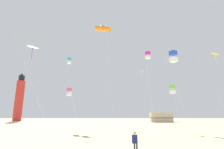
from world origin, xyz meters
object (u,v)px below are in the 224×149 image
kite_diamond_white (143,73)px  kite_box_magenta (149,55)px  kite_box_rainbow (70,92)px  kite_tube_orange (104,29)px  kite_flyer_standing (136,140)px  lighthouse_distant (20,98)px  rv_van_tan (162,117)px  kite_diamond_violet (33,50)px  kite_diamond_gold (216,57)px  kite_box_blue (174,56)px  kite_box_lime (173,89)px  kite_box_cyan (70,61)px

kite_diamond_white → kite_box_magenta: bearing=-85.4°
kite_box_rainbow → kite_box_magenta: size_ratio=0.51×
kite_box_rainbow → kite_tube_orange: 10.38m
kite_flyer_standing → lighthouse_distant: 60.71m
rv_van_tan → kite_diamond_white: bearing=-111.5°
kite_diamond_violet → kite_tube_orange: bearing=40.6°
kite_diamond_gold → kite_box_rainbow: size_ratio=1.64×
kite_box_magenta → kite_diamond_violet: (-13.54, -9.06, -2.62)m
kite_diamond_white → kite_tube_orange: bearing=-131.6°
kite_tube_orange → lighthouse_distant: 50.81m
kite_box_magenta → rv_van_tan: 30.56m
kite_diamond_white → kite_diamond_violet: size_ratio=1.09×
kite_diamond_gold → kite_diamond_white: (-7.76, 8.80, 0.05)m
kite_box_rainbow → kite_box_magenta: 13.16m
kite_flyer_standing → kite_box_magenta: bearing=-91.2°
kite_box_magenta → kite_tube_orange: (-6.82, -3.30, 2.75)m
kite_flyer_standing → rv_van_tan: size_ratio=0.18×
kite_diamond_gold → kite_box_magenta: size_ratio=0.84×
kite_diamond_violet → lighthouse_distant: (-24.71, 45.22, -0.71)m
kite_diamond_gold → kite_box_magenta: kite_box_magenta is taller
lighthouse_distant → kite_diamond_violet: bearing=-61.3°
kite_diamond_gold → rv_van_tan: bearing=87.2°
kite_diamond_gold → kite_diamond_violet: 21.41m
kite_box_blue → kite_box_magenta: size_ratio=0.73×
kite_box_magenta → kite_tube_orange: 8.06m
kite_box_rainbow → kite_diamond_white: 12.81m
kite_box_lime → rv_van_tan: kite_box_lime is taller
lighthouse_distant → rv_van_tan: 48.47m
kite_diamond_white → lighthouse_distant: 49.74m
kite_tube_orange → kite_diamond_white: bearing=48.4°
kite_tube_orange → lighthouse_distant: lighthouse_distant is taller
kite_box_blue → kite_box_cyan: 21.17m
kite_box_rainbow → kite_box_lime: kite_box_lime is taller
kite_box_lime → kite_flyer_standing: bearing=-120.5°
kite_diamond_gold → lighthouse_distant: size_ratio=0.59×
kite_diamond_gold → kite_diamond_violet: bearing=-168.5°
kite_tube_orange → kite_diamond_violet: (-6.71, -5.75, -5.36)m
kite_flyer_standing → kite_diamond_white: bearing=-86.5°
kite_diamond_gold → rv_van_tan: size_ratio=1.54×
kite_box_lime → kite_tube_orange: (-9.51, -1.27, 8.33)m
kite_box_blue → kite_diamond_violet: 14.24m
kite_box_blue → kite_tube_orange: bearing=144.2°
kite_diamond_gold → lighthouse_distant: lighthouse_distant is taller
kite_box_magenta → lighthouse_distant: 52.74m
kite_diamond_gold → kite_diamond_violet: size_ratio=1.09×
kite_flyer_standing → rv_van_tan: rv_van_tan is taller
kite_diamond_gold → kite_box_cyan: (-21.16, 10.99, 2.91)m
kite_flyer_standing → kite_diamond_gold: bearing=-127.4°
kite_box_cyan → rv_van_tan: size_ratio=1.99×
kite_box_blue → kite_tube_orange: 11.00m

